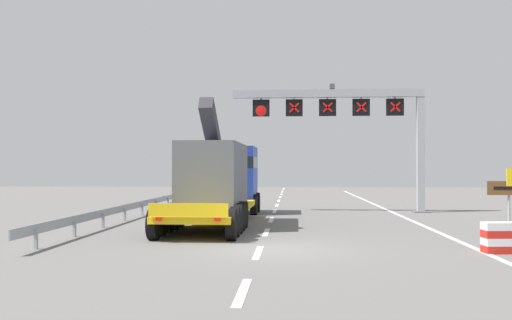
{
  "coord_description": "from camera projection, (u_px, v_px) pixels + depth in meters",
  "views": [
    {
      "loc": [
        0.56,
        -17.18,
        2.48
      ],
      "look_at": [
        -1.17,
        9.83,
        2.87
      ],
      "focal_mm": 39.32,
      "sensor_mm": 36.0,
      "label": 1
    }
  ],
  "objects": [
    {
      "name": "overhead_lane_gantry",
      "position": [
        352.0,
        113.0,
        31.7
      ],
      "size": [
        11.03,
        0.9,
        7.26
      ],
      "color": "#9EA0A5",
      "rests_on": "ground"
    },
    {
      "name": "tourist_info_sign_brown",
      "position": [
        509.0,
        193.0,
        21.48
      ],
      "size": [
        1.68,
        0.15,
        1.98
      ],
      "color": "#9EA0A5",
      "rests_on": "ground"
    },
    {
      "name": "lane_markings",
      "position": [
        278.0,
        203.0,
        39.87
      ],
      "size": [
        0.2,
        60.1,
        0.01
      ],
      "color": "silver",
      "rests_on": "ground"
    },
    {
      "name": "edge_line_right",
      "position": [
        402.0,
        216.0,
        28.72
      ],
      "size": [
        0.2,
        63.0,
        0.01
      ],
      "primitive_type": "cube",
      "color": "silver",
      "rests_on": "ground"
    },
    {
      "name": "ground",
      "position": [
        274.0,
        249.0,
        17.14
      ],
      "size": [
        112.0,
        112.0,
        0.0
      ],
      "primitive_type": "plane",
      "color": "slate"
    },
    {
      "name": "heavy_haul_truck_yellow",
      "position": [
        222.0,
        178.0,
        26.59
      ],
      "size": [
        3.11,
        14.08,
        5.3
      ],
      "color": "yellow",
      "rests_on": "ground"
    },
    {
      "name": "guardrail_left",
      "position": [
        149.0,
        203.0,
        30.84
      ],
      "size": [
        0.13,
        30.51,
        0.76
      ],
      "color": "#999EA3",
      "rests_on": "ground"
    },
    {
      "name": "crash_barrier_striped",
      "position": [
        501.0,
        238.0,
        16.32
      ],
      "size": [
        1.04,
        0.59,
        0.9
      ],
      "color": "red",
      "rests_on": "ground"
    }
  ]
}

